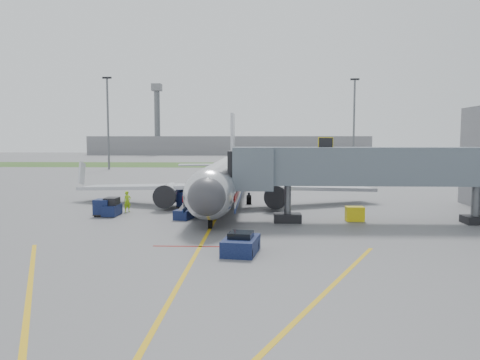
{
  "coord_description": "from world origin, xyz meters",
  "views": [
    {
      "loc": [
        3.77,
        -32.81,
        6.74
      ],
      "look_at": [
        2.01,
        7.63,
        3.2
      ],
      "focal_mm": 35.0,
      "sensor_mm": 36.0,
      "label": 1
    }
  ],
  "objects_px": {
    "belt_loader": "(187,212)",
    "ramp_worker": "(127,202)",
    "pushback_tug": "(241,244)",
    "baggage_tug": "(112,208)",
    "airliner": "(224,179)"
  },
  "relations": [
    {
      "from": "airliner",
      "to": "belt_loader",
      "type": "height_order",
      "value": "airliner"
    },
    {
      "from": "belt_loader",
      "to": "ramp_worker",
      "type": "distance_m",
      "value": 6.7
    },
    {
      "from": "airliner",
      "to": "belt_loader",
      "type": "distance_m",
      "value": 9.09
    },
    {
      "from": "baggage_tug",
      "to": "belt_loader",
      "type": "height_order",
      "value": "belt_loader"
    },
    {
      "from": "airliner",
      "to": "baggage_tug",
      "type": "height_order",
      "value": "airliner"
    },
    {
      "from": "airliner",
      "to": "ramp_worker",
      "type": "bearing_deg",
      "value": -146.64
    },
    {
      "from": "airliner",
      "to": "pushback_tug",
      "type": "distance_m",
      "value": 21.14
    },
    {
      "from": "pushback_tug",
      "to": "baggage_tug",
      "type": "relative_size",
      "value": 1.44
    },
    {
      "from": "belt_loader",
      "to": "ramp_worker",
      "type": "height_order",
      "value": "ramp_worker"
    },
    {
      "from": "pushback_tug",
      "to": "baggage_tug",
      "type": "distance_m",
      "value": 17.78
    },
    {
      "from": "ramp_worker",
      "to": "baggage_tug",
      "type": "bearing_deg",
      "value": -154.66
    },
    {
      "from": "pushback_tug",
      "to": "ramp_worker",
      "type": "distance_m",
      "value": 18.9
    },
    {
      "from": "belt_loader",
      "to": "ramp_worker",
      "type": "relative_size",
      "value": 2.05
    },
    {
      "from": "ramp_worker",
      "to": "airliner",
      "type": "bearing_deg",
      "value": -10.51
    },
    {
      "from": "baggage_tug",
      "to": "ramp_worker",
      "type": "xyz_separation_m",
      "value": [
        0.79,
        2.08,
        0.26
      ]
    }
  ]
}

